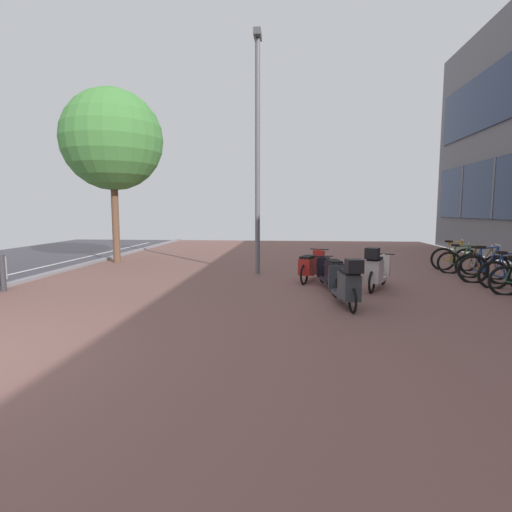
{
  "coord_description": "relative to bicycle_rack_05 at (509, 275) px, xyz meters",
  "views": [
    {
      "loc": [
        4.45,
        -4.14,
        1.84
      ],
      "look_at": [
        3.86,
        2.75,
        1.05
      ],
      "focal_mm": 28.07,
      "sensor_mm": 36.0,
      "label": 1
    }
  ],
  "objects": [
    {
      "name": "scooter_far",
      "position": [
        -4.57,
        0.7,
        0.04
      ],
      "size": [
        0.85,
        1.73,
        0.81
      ],
      "color": "black",
      "rests_on": "ground"
    },
    {
      "name": "bicycle_rack_07",
      "position": [
        0.07,
        1.49,
        -0.0
      ],
      "size": [
        1.26,
        0.58,
        0.95
      ],
      "color": "black",
      "rests_on": "ground"
    },
    {
      "name": "scooter_mid",
      "position": [
        -4.02,
        -2.1,
        0.11
      ],
      "size": [
        0.59,
        1.81,
        1.0
      ],
      "color": "black",
      "rests_on": "ground"
    },
    {
      "name": "bollard_far",
      "position": [
        -11.59,
        -1.26,
        0.08
      ],
      "size": [
        0.12,
        0.12,
        0.84
      ],
      "color": "#38383D",
      "rests_on": "ground"
    },
    {
      "name": "street_tree",
      "position": [
        -11.21,
        3.87,
        3.88
      ],
      "size": [
        3.42,
        3.42,
        5.94
      ],
      "color": "brown",
      "rests_on": "ground"
    },
    {
      "name": "bicycle_rack_06",
      "position": [
        -0.13,
        0.74,
        0.02
      ],
      "size": [
        1.39,
        0.48,
        1.03
      ],
      "color": "black",
      "rests_on": "ground"
    },
    {
      "name": "scooter_near",
      "position": [
        -4.13,
        -0.36,
        0.04
      ],
      "size": [
        0.63,
        1.79,
        0.74
      ],
      "color": "black",
      "rests_on": "ground"
    },
    {
      "name": "bicycle_rack_05",
      "position": [
        0.0,
        0.0,
        0.0
      ],
      "size": [
        1.3,
        0.48,
        0.96
      ],
      "color": "black",
      "rests_on": "ground"
    },
    {
      "name": "bicycle_rack_08",
      "position": [
        -0.18,
        2.23,
        -0.01
      ],
      "size": [
        1.21,
        0.56,
        0.93
      ],
      "color": "black",
      "rests_on": "ground"
    },
    {
      "name": "lamp_post",
      "position": [
        -6.04,
        1.8,
        3.34
      ],
      "size": [
        0.2,
        0.52,
        6.71
      ],
      "color": "slate",
      "rests_on": "ground"
    },
    {
      "name": "scooter_extra",
      "position": [
        -3.11,
        -0.34,
        0.13
      ],
      "size": [
        0.93,
        1.62,
        1.04
      ],
      "color": "black",
      "rests_on": "ground"
    },
    {
      "name": "bicycle_rack_09",
      "position": [
        -0.07,
        2.98,
        0.01
      ],
      "size": [
        1.32,
        0.5,
        0.99
      ],
      "color": "black",
      "rests_on": "ground"
    },
    {
      "name": "ground",
      "position": [
        -8.12,
        -5.55,
        -0.36
      ],
      "size": [
        21.0,
        40.0,
        0.13
      ],
      "color": "#302A34"
    }
  ]
}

